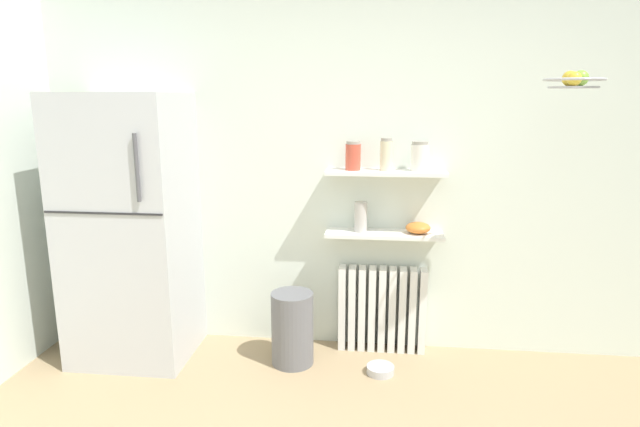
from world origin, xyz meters
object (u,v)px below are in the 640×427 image
pet_food_bowl (380,370)px  hanging_fruit_basket (574,80)px  storage_jar_2 (420,157)px  refrigerator (130,229)px  storage_jar_1 (386,155)px  shelf_bowl (418,228)px  trash_bin (292,328)px  radiator (382,309)px  vase (360,217)px  storage_jar_0 (353,156)px

pet_food_bowl → hanging_fruit_basket: (0.98, -0.13, 1.82)m
storage_jar_2 → pet_food_bowl: (-0.22, -0.31, -1.35)m
refrigerator → storage_jar_1: 1.77m
storage_jar_1 → shelf_bowl: bearing=-0.0°
storage_jar_1 → shelf_bowl: (0.22, -0.00, -0.49)m
refrigerator → shelf_bowl: size_ratio=10.82×
trash_bin → pet_food_bowl: (0.59, -0.08, -0.22)m
radiator → storage_jar_2: 1.10m
radiator → storage_jar_2: bearing=-7.9°
refrigerator → vase: bearing=7.9°
storage_jar_2 → hanging_fruit_basket: bearing=-30.2°
storage_jar_0 → shelf_bowl: storage_jar_0 is taller
radiator → hanging_fruit_basket: 1.88m
storage_jar_0 → storage_jar_1: size_ratio=0.90×
storage_jar_2 → vase: 0.56m
storage_jar_0 → shelf_bowl: bearing=0.0°
storage_jar_1 → storage_jar_2: storage_jar_1 is taller
storage_jar_1 → storage_jar_0: bearing=-180.0°
storage_jar_0 → storage_jar_1: storage_jar_1 is taller
pet_food_bowl → storage_jar_1: bearing=89.4°
vase → refrigerator: bearing=-172.1°
radiator → vase: vase is taller
shelf_bowl → hanging_fruit_basket: bearing=-30.5°
vase → storage_jar_0: bearing=180.0°
vase → hanging_fruit_basket: hanging_fruit_basket is taller
vase → trash_bin: vase is taller
storage_jar_2 → vase: bearing=180.0°
shelf_bowl → hanging_fruit_basket: 1.28m
vase → shelf_bowl: size_ratio=1.24×
vase → shelf_bowl: bearing=0.0°
refrigerator → storage_jar_1: refrigerator is taller
radiator → hanging_fruit_basket: (0.97, -0.47, 1.54)m
storage_jar_2 → shelf_bowl: storage_jar_2 is taller
storage_jar_2 → shelf_bowl: size_ratio=1.17×
refrigerator → storage_jar_2: 1.97m
storage_jar_0 → vase: bearing=0.0°
vase → trash_bin: bearing=-151.2°
refrigerator → trash_bin: refrigerator is taller
vase → pet_food_bowl: (0.16, -0.31, -0.94)m
storage_jar_2 → trash_bin: (-0.81, -0.24, -1.13)m
storage_jar_2 → radiator: bearing=172.1°
storage_jar_2 → pet_food_bowl: bearing=-125.0°
refrigerator → storage_jar_0: refrigerator is taller
trash_bin → storage_jar_2: bearing=16.2°
storage_jar_0 → storage_jar_2: storage_jar_2 is taller
pet_food_bowl → trash_bin: bearing=172.6°
storage_jar_1 → trash_bin: bearing=-158.3°
radiator → vase: (-0.16, -0.03, 0.67)m
refrigerator → pet_food_bowl: (1.68, -0.10, -0.87)m
shelf_bowl → trash_bin: 1.07m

